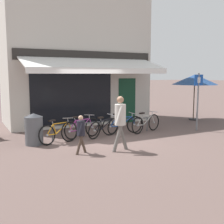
# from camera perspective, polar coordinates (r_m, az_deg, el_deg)

# --- Properties ---
(ground_plane) EXTENTS (160.00, 160.00, 0.00)m
(ground_plane) POSITION_cam_1_polar(r_m,az_deg,el_deg) (9.75, -0.79, -5.94)
(ground_plane) COLOR brown
(shop_front) EXTENTS (6.60, 4.68, 6.29)m
(shop_front) POSITION_cam_1_polar(r_m,az_deg,el_deg) (13.79, -7.37, 11.13)
(shop_front) COLOR beige
(shop_front) RESTS_ON ground_plane
(bike_rack_rail) EXTENTS (4.01, 0.04, 0.57)m
(bike_rack_rail) POSITION_cam_1_polar(r_m,az_deg,el_deg) (10.46, -1.67, -2.30)
(bike_rack_rail) COLOR #47494F
(bike_rack_rail) RESTS_ON ground_plane
(bicycle_orange) EXTENTS (1.64, 0.82, 0.82)m
(bicycle_orange) POSITION_cam_1_polar(r_m,az_deg,el_deg) (9.69, -10.61, -3.99)
(bicycle_orange) COLOR black
(bicycle_orange) RESTS_ON ground_plane
(bicycle_purple) EXTENTS (1.72, 0.80, 0.85)m
(bicycle_purple) POSITION_cam_1_polar(r_m,az_deg,el_deg) (10.07, -6.29, -3.35)
(bicycle_purple) COLOR black
(bicycle_purple) RESTS_ON ground_plane
(bicycle_black) EXTENTS (1.63, 0.84, 0.82)m
(bicycle_black) POSITION_cam_1_polar(r_m,az_deg,el_deg) (10.34, -1.60, -3.15)
(bicycle_black) COLOR black
(bicycle_black) RESTS_ON ground_plane
(bicycle_blue) EXTENTS (1.73, 0.52, 0.82)m
(bicycle_blue) POSITION_cam_1_polar(r_m,az_deg,el_deg) (10.80, 2.15, -2.60)
(bicycle_blue) COLOR black
(bicycle_blue) RESTS_ON ground_plane
(bicycle_silver) EXTENTS (1.64, 0.64, 0.82)m
(bicycle_silver) POSITION_cam_1_polar(r_m,az_deg,el_deg) (11.23, 6.90, -2.26)
(bicycle_silver) COLOR black
(bicycle_silver) RESTS_ON ground_plane
(pedestrian_adult) EXTENTS (0.61, 0.44, 1.67)m
(pedestrian_adult) POSITION_cam_1_polar(r_m,az_deg,el_deg) (8.38, 1.69, -1.14)
(pedestrian_adult) COLOR slate
(pedestrian_adult) RESTS_ON ground_plane
(pedestrian_child) EXTENTS (0.39, 0.38, 1.14)m
(pedestrian_child) POSITION_cam_1_polar(r_m,az_deg,el_deg) (8.16, -6.34, -3.73)
(pedestrian_child) COLOR #47382D
(pedestrian_child) RESTS_ON ground_plane
(litter_bin) EXTENTS (0.59, 0.59, 1.04)m
(litter_bin) POSITION_cam_1_polar(r_m,az_deg,el_deg) (9.52, -15.58, -3.34)
(litter_bin) COLOR #515459
(litter_bin) RESTS_ON ground_plane
(parking_sign) EXTENTS (0.44, 0.07, 2.34)m
(parking_sign) POSITION_cam_1_polar(r_m,az_deg,el_deg) (11.86, 17.06, 3.20)
(parking_sign) COLOR slate
(parking_sign) RESTS_ON ground_plane
(cafe_parasol) EXTENTS (2.24, 2.24, 2.28)m
(cafe_parasol) POSITION_cam_1_polar(r_m,az_deg,el_deg) (14.60, 16.46, 6.31)
(cafe_parasol) COLOR #4C3D2D
(cafe_parasol) RESTS_ON ground_plane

